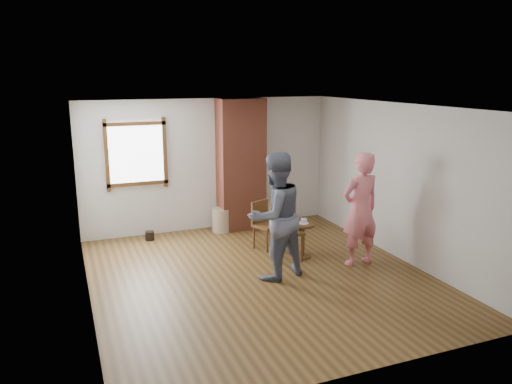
{
  "coord_description": "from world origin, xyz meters",
  "views": [
    {
      "loc": [
        -2.71,
        -6.67,
        3.06
      ],
      "look_at": [
        0.25,
        0.8,
        1.15
      ],
      "focal_mm": 35.0,
      "sensor_mm": 36.0,
      "label": 1
    }
  ],
  "objects_px": {
    "stoneware_crock": "(221,220)",
    "person_pink": "(360,209)",
    "dining_chair_left": "(264,222)",
    "man": "(275,216)",
    "dining_chair_right": "(286,227)",
    "side_table": "(303,234)"
  },
  "relations": [
    {
      "from": "stoneware_crock",
      "to": "dining_chair_left",
      "type": "bearing_deg",
      "value": -70.23
    },
    {
      "from": "stoneware_crock",
      "to": "dining_chair_left",
      "type": "relative_size",
      "value": 0.55
    },
    {
      "from": "side_table",
      "to": "person_pink",
      "type": "xyz_separation_m",
      "value": [
        0.7,
        -0.63,
        0.53
      ]
    },
    {
      "from": "man",
      "to": "dining_chair_right",
      "type": "bearing_deg",
      "value": -141.69
    },
    {
      "from": "dining_chair_right",
      "to": "side_table",
      "type": "xyz_separation_m",
      "value": [
        0.29,
        -0.07,
        -0.15
      ]
    },
    {
      "from": "dining_chair_right",
      "to": "person_pink",
      "type": "relative_size",
      "value": 0.53
    },
    {
      "from": "dining_chair_left",
      "to": "man",
      "type": "relative_size",
      "value": 0.44
    },
    {
      "from": "side_table",
      "to": "person_pink",
      "type": "bearing_deg",
      "value": -42.04
    },
    {
      "from": "dining_chair_left",
      "to": "man",
      "type": "xyz_separation_m",
      "value": [
        -0.36,
        -1.3,
        0.49
      ]
    },
    {
      "from": "side_table",
      "to": "dining_chair_right",
      "type": "bearing_deg",
      "value": 165.78
    },
    {
      "from": "side_table",
      "to": "man",
      "type": "xyz_separation_m",
      "value": [
        -0.79,
        -0.61,
        0.57
      ]
    },
    {
      "from": "stoneware_crock",
      "to": "dining_chair_right",
      "type": "height_order",
      "value": "dining_chair_right"
    },
    {
      "from": "stoneware_crock",
      "to": "dining_chair_right",
      "type": "xyz_separation_m",
      "value": [
        0.56,
        -1.8,
        0.31
      ]
    },
    {
      "from": "dining_chair_right",
      "to": "man",
      "type": "relative_size",
      "value": 0.5
    },
    {
      "from": "dining_chair_right",
      "to": "side_table",
      "type": "distance_m",
      "value": 0.34
    },
    {
      "from": "dining_chair_left",
      "to": "side_table",
      "type": "relative_size",
      "value": 1.42
    },
    {
      "from": "man",
      "to": "person_pink",
      "type": "bearing_deg",
      "value": 163.68
    },
    {
      "from": "dining_chair_left",
      "to": "person_pink",
      "type": "relative_size",
      "value": 0.46
    },
    {
      "from": "stoneware_crock",
      "to": "dining_chair_right",
      "type": "relative_size",
      "value": 0.48
    },
    {
      "from": "side_table",
      "to": "person_pink",
      "type": "relative_size",
      "value": 0.32
    },
    {
      "from": "stoneware_crock",
      "to": "person_pink",
      "type": "relative_size",
      "value": 0.25
    },
    {
      "from": "dining_chair_right",
      "to": "man",
      "type": "distance_m",
      "value": 0.95
    }
  ]
}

